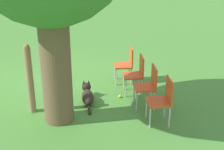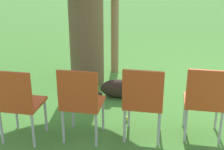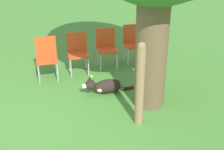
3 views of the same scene
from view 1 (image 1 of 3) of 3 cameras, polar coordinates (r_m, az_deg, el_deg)
name	(u,v)px [view 1 (image 1 of 3)]	position (r m, az deg, el deg)	size (l,w,h in m)	color
ground_plane	(58,87)	(7.59, -9.76, -2.21)	(30.00, 30.00, 0.00)	#478433
dog	(87,95)	(6.74, -4.51, -3.72)	(0.26, 1.05, 0.39)	#2D231C
fence_post	(30,79)	(6.30, -14.82, -0.66)	(0.14, 0.14, 1.42)	#937551
red_chair_0	(127,62)	(7.63, 2.68, 2.32)	(0.46, 0.48, 0.88)	#D14C1E
red_chair_1	(137,72)	(7.02, 4.51, 0.52)	(0.46, 0.48, 0.88)	#D14C1E
red_chair_2	(148,84)	(6.43, 6.68, -1.62)	(0.46, 0.48, 0.88)	#D14C1E
red_chair_3	(163,98)	(5.86, 9.29, -4.17)	(0.46, 0.48, 0.88)	#D14C1E
tennis_ball	(120,96)	(6.95, 1.44, -3.91)	(0.07, 0.07, 0.07)	#CCE033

